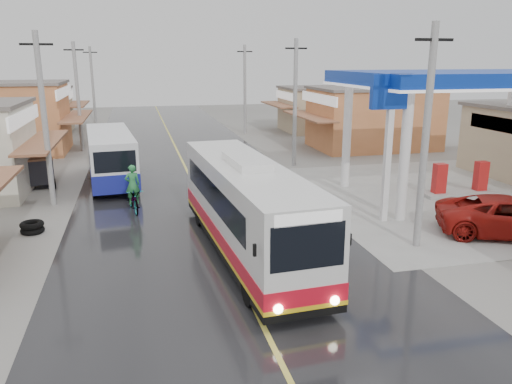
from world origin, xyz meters
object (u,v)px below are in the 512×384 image
Objects in this scene: tyre_stack at (32,227)px; second_bus at (111,156)px; cyclist at (133,196)px; tricycle_near at (39,169)px; jeepney at (511,217)px; coach_bus at (246,207)px.

second_bus is at bearing 70.69° from tyre_stack.
second_bus reaches higher than tyre_stack.
tricycle_near is (-4.97, 5.92, 0.24)m from cyclist.
tricycle_near is at bearing 80.67° from jeepney.
jeepney is 2.50× the size of cyclist.
second_bus is at bearing 109.28° from coach_bus.
coach_bus is 14.91m from tricycle_near.
cyclist reaches higher than tricycle_near.
coach_bus is 5.07× the size of cyclist.
second_bus is at bearing 90.87° from cyclist.
coach_bus is 4.88× the size of tricycle_near.
tricycle_near is (-19.42, 12.66, 0.19)m from jeepney.
coach_bus is at bearing -66.91° from cyclist.
tyre_stack is at bearing -114.71° from second_bus.
second_bus is (-5.10, 12.07, -0.16)m from coach_bus.
cyclist is (1.17, -6.04, -0.80)m from second_bus.
cyclist is 2.40× the size of tyre_stack.
coach_bus is 13.10m from second_bus.
second_bus is at bearing -12.42° from tricycle_near.
tricycle_near reaches higher than tyre_stack.
jeepney is 23.18m from tricycle_near.
cyclist is at bearing -64.30° from tricycle_near.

